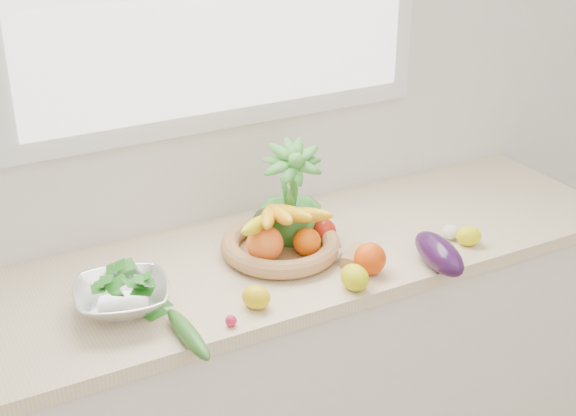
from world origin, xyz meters
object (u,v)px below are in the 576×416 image
potted_herb (291,196)px  fruit_basket (280,239)px  apple (323,231)px  colander_with_spinach (121,292)px  eggplant (439,254)px  cucumber (188,334)px

potted_herb → fruit_basket: size_ratio=0.79×
apple → colander_with_spinach: colander_with_spinach is taller
apple → colander_with_spinach: bearing=-172.4°
eggplant → fruit_basket: fruit_basket is taller
eggplant → cucumber: size_ratio=0.94×
apple → colander_with_spinach: size_ratio=0.27×
potted_herb → colander_with_spinach: size_ratio=1.10×
potted_herb → fruit_basket: (-0.07, -0.06, -0.09)m
apple → cucumber: 0.60m
potted_herb → apple: bearing=-38.4°
colander_with_spinach → fruit_basket: bearing=9.8°
apple → cucumber: size_ratio=0.32×
cucumber → fruit_basket: (0.39, 0.28, 0.03)m
eggplant → fruit_basket: (-0.35, 0.28, 0.01)m
colander_with_spinach → apple: bearing=7.6°
apple → potted_herb: potted_herb is taller
apple → fruit_basket: (-0.14, -0.00, 0.01)m
apple → potted_herb: (-0.08, 0.06, 0.11)m
apple → colander_with_spinach: 0.64m
fruit_basket → cucumber: bearing=-144.7°
cucumber → eggplant: bearing=0.0°
cucumber → potted_herb: (0.46, 0.34, 0.12)m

